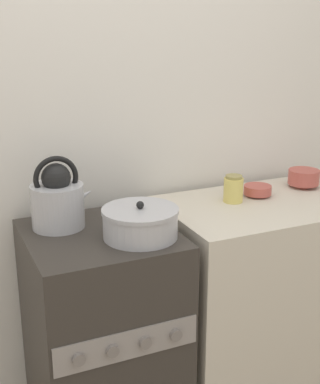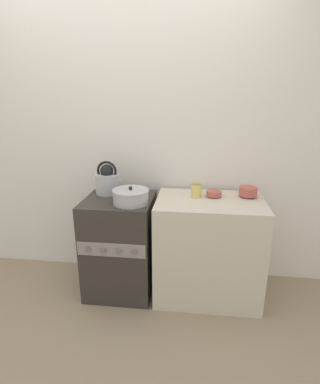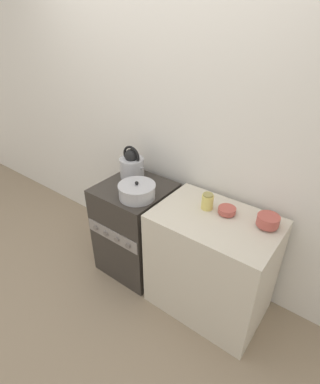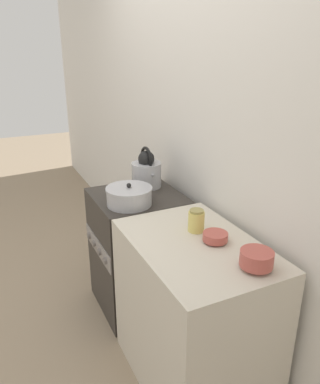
# 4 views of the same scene
# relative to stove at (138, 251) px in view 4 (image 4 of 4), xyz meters

# --- Properties ---
(ground_plane) EXTENTS (12.00, 12.00, 0.00)m
(ground_plane) POSITION_rel_stove_xyz_m (-0.00, -0.27, -0.41)
(ground_plane) COLOR gray
(wall_back) EXTENTS (7.00, 0.06, 2.50)m
(wall_back) POSITION_rel_stove_xyz_m (-0.00, 0.36, 0.84)
(wall_back) COLOR silver
(wall_back) RESTS_ON ground_plane
(stove) EXTENTS (0.54, 0.57, 0.82)m
(stove) POSITION_rel_stove_xyz_m (0.00, 0.00, 0.00)
(stove) COLOR #332D28
(stove) RESTS_ON ground_plane
(counter) EXTENTS (0.84, 0.56, 0.83)m
(counter) POSITION_rel_stove_xyz_m (0.73, 0.01, 0.01)
(counter) COLOR beige
(counter) RESTS_ON ground_plane
(kettle) EXTENTS (0.24, 0.20, 0.28)m
(kettle) POSITION_rel_stove_xyz_m (-0.12, 0.12, 0.52)
(kettle) COLOR #B2B2B7
(kettle) RESTS_ON stove
(cooking_pot) EXTENTS (0.28, 0.28, 0.14)m
(cooking_pot) POSITION_rel_stove_xyz_m (0.12, -0.10, 0.46)
(cooking_pot) COLOR #B2B2B7
(cooking_pot) RESTS_ON stove
(enamel_bowl) EXTENTS (0.14, 0.14, 0.08)m
(enamel_bowl) POSITION_rel_stove_xyz_m (1.03, 0.12, 0.47)
(enamel_bowl) COLOR #B75147
(enamel_bowl) RESTS_ON counter
(small_ceramic_bowl) EXTENTS (0.12, 0.12, 0.05)m
(small_ceramic_bowl) POSITION_rel_stove_xyz_m (0.76, 0.10, 0.45)
(small_ceramic_bowl) COLOR #B75147
(small_ceramic_bowl) RESTS_ON counter
(storage_jar) EXTENTS (0.08, 0.08, 0.12)m
(storage_jar) POSITION_rel_stove_xyz_m (0.62, 0.07, 0.48)
(storage_jar) COLOR #E0CC66
(storage_jar) RESTS_ON counter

